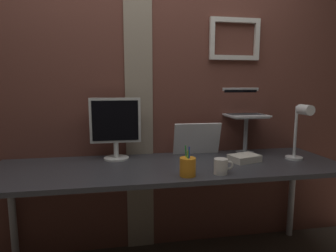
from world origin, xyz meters
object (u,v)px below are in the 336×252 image
at_px(pen_cup, 188,167).
at_px(whiteboard_panel, 197,139).
at_px(laptop, 243,108).
at_px(monitor, 115,124).
at_px(coffee_mug, 221,166).
at_px(desk_lamp, 301,126).

bearing_deg(pen_cup, whiteboard_panel, 68.47).
xyz_separation_m(laptop, whiteboard_panel, (-0.38, -0.04, -0.23)).
xyz_separation_m(monitor, laptop, (1.00, 0.07, 0.10)).
xyz_separation_m(monitor, whiteboard_panel, (0.61, 0.03, -0.13)).
distance_m(monitor, pen_cup, 0.66).
bearing_deg(coffee_mug, whiteboard_panel, 91.04).
bearing_deg(pen_cup, desk_lamp, 12.61).
relative_size(desk_lamp, coffee_mug, 3.30).
bearing_deg(monitor, coffee_mug, -36.77).
height_order(laptop, whiteboard_panel, laptop).
relative_size(desk_lamp, pen_cup, 2.23).
distance_m(whiteboard_panel, desk_lamp, 0.74).
bearing_deg(coffee_mug, monitor, 143.23).
relative_size(monitor, whiteboard_panel, 1.22).
distance_m(desk_lamp, coffee_mug, 0.70).
height_order(pen_cup, coffee_mug, pen_cup).
distance_m(desk_lamp, pen_cup, 0.90).
relative_size(whiteboard_panel, pen_cup, 2.02).
height_order(whiteboard_panel, pen_cup, whiteboard_panel).
bearing_deg(coffee_mug, laptop, 55.34).
bearing_deg(desk_lamp, pen_cup, -167.39).
bearing_deg(whiteboard_panel, pen_cup, -111.53).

